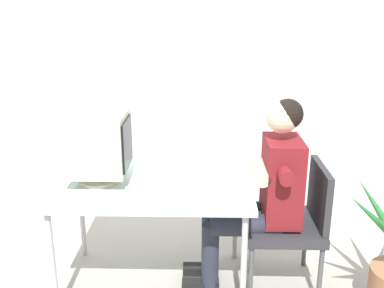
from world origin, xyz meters
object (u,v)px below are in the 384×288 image
object	(u,v)px
desk	(152,190)
person_seated	(262,190)
keyboard	(152,182)
crt_monitor	(98,144)
office_chair	(293,219)

from	to	relation	value
desk	person_seated	bearing A→B (deg)	1.61
keyboard	person_seated	xyz separation A→B (m)	(0.68, 0.04, -0.07)
crt_monitor	keyboard	xyz separation A→B (m)	(0.33, -0.03, -0.23)
office_chair	person_seated	xyz separation A→B (m)	(-0.20, 0.00, 0.19)
office_chair	person_seated	world-z (taller)	person_seated
desk	keyboard	size ratio (longest dim) A/B	2.62
keyboard	office_chair	bearing A→B (deg)	2.89
keyboard	office_chair	world-z (taller)	office_chair
person_seated	desk	bearing A→B (deg)	-178.39
crt_monitor	office_chair	size ratio (longest dim) A/B	0.52
desk	crt_monitor	xyz separation A→B (m)	(-0.32, 0.01, 0.29)
office_chair	person_seated	size ratio (longest dim) A/B	0.66
desk	office_chair	size ratio (longest dim) A/B	1.48
crt_monitor	office_chair	distance (m)	1.30
person_seated	keyboard	bearing A→B (deg)	-176.25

